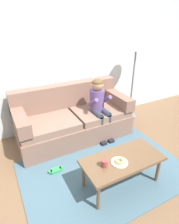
{
  "coord_description": "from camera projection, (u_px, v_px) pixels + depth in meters",
  "views": [
    {
      "loc": [
        -1.2,
        -2.04,
        2.08
      ],
      "look_at": [
        0.11,
        0.45,
        0.65
      ],
      "focal_mm": 30.64,
      "sensor_mm": 36.0,
      "label": 1
    }
  ],
  "objects": [
    {
      "name": "couch",
      "position": [
        73.0,
        120.0,
        3.55
      ],
      "size": [
        2.05,
        0.9,
        0.95
      ],
      "color": "#846051",
      "rests_on": "ground"
    },
    {
      "name": "plate",
      "position": [
        119.0,
        162.0,
        2.37
      ],
      "size": [
        0.21,
        0.21,
        0.01
      ],
      "primitive_type": "cylinder",
      "color": "white",
      "rests_on": "coffee_table"
    },
    {
      "name": "mug",
      "position": [
        104.0,
        163.0,
        2.3
      ],
      "size": [
        0.08,
        0.08,
        0.09
      ],
      "primitive_type": "cylinder",
      "color": "#993D38",
      "rests_on": "coffee_table"
    },
    {
      "name": "area_rug",
      "position": [
        105.0,
        171.0,
        2.84
      ],
      "size": [
        2.36,
        1.6,
        0.01
      ],
      "primitive_type": "cube",
      "color": "#476675",
      "rests_on": "ground"
    },
    {
      "name": "wall_back",
      "position": [
        60.0,
        56.0,
        3.51
      ],
      "size": [
        8.0,
        0.1,
        2.8
      ],
      "primitive_type": "cube",
      "color": "silver",
      "rests_on": "ground"
    },
    {
      "name": "floor_lamp",
      "position": [
        136.0,
        52.0,
        3.74
      ],
      "size": [
        0.34,
        0.34,
        1.73
      ],
      "color": "slate",
      "rests_on": "ground"
    },
    {
      "name": "coffee_table",
      "position": [
        122.0,
        161.0,
        2.46
      ],
      "size": [
        1.06,
        0.51,
        0.44
      ],
      "color": "brown",
      "rests_on": "ground"
    },
    {
      "name": "ground",
      "position": [
        96.0,
        161.0,
        3.04
      ],
      "size": [
        10.0,
        10.0,
        0.0
      ],
      "primitive_type": "plane",
      "color": "brown"
    },
    {
      "name": "toy_controller",
      "position": [
        56.0,
        170.0,
        2.83
      ],
      "size": [
        0.23,
        0.09,
        0.05
      ],
      "rotation": [
        0.0,
        0.0,
        0.35
      ],
      "color": "#339E56",
      "rests_on": "ground"
    },
    {
      "name": "person_child",
      "position": [
        99.0,
        103.0,
        3.41
      ],
      "size": [
        0.34,
        0.58,
        1.1
      ],
      "color": "#664C84",
      "rests_on": "ground"
    },
    {
      "name": "donut",
      "position": [
        119.0,
        161.0,
        2.36
      ],
      "size": [
        0.14,
        0.14,
        0.04
      ],
      "primitive_type": "torus",
      "rotation": [
        0.0,
        0.0,
        0.21
      ],
      "color": "tan",
      "rests_on": "plate"
    }
  ]
}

